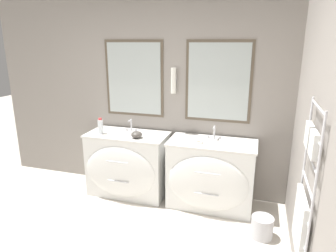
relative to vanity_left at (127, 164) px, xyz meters
name	(u,v)px	position (x,y,z in m)	size (l,w,h in m)	color
wall_back	(162,96)	(0.38, 0.36, 0.88)	(4.96, 0.15, 2.60)	gray
wall_right	(315,134)	(2.08, -0.81, 0.86)	(0.13, 4.11, 2.60)	gray
vanity_left	(127,164)	(0.00, 0.00, 0.00)	(1.07, 0.60, 0.85)	white
vanity_right	(211,175)	(1.12, 0.00, 0.00)	(1.07, 0.60, 0.85)	white
faucet_left	(131,126)	(0.00, 0.17, 0.49)	(0.17, 0.11, 0.17)	silver
faucet_right	(214,133)	(1.12, 0.17, 0.49)	(0.17, 0.11, 0.17)	silver
toiletry_bottle	(100,126)	(-0.34, -0.05, 0.51)	(0.07, 0.07, 0.21)	silver
amenity_bowl	(137,135)	(0.19, -0.09, 0.46)	(0.14, 0.14, 0.08)	#4C4742
soap_dish	(198,142)	(0.97, -0.05, 0.43)	(0.10, 0.07, 0.04)	white
waste_bin	(262,227)	(1.76, -0.46, -0.31)	(0.23, 0.23, 0.23)	#B7B7BC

